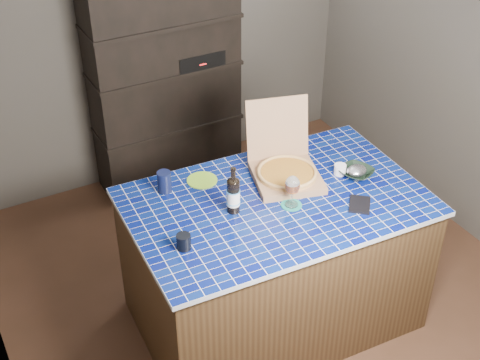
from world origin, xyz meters
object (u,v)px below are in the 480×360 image
kitchen_island (274,261)px  pizza_box (286,170)px  wine_glass (292,186)px  bowl (357,173)px  dvd_case (360,204)px  mead_bottle (233,195)px

kitchen_island → pizza_box: bearing=47.9°
pizza_box → wine_glass: pizza_box is taller
wine_glass → bowl: size_ratio=0.99×
dvd_case → bowl: bearing=96.9°
pizza_box → bowl: (0.41, -0.19, -0.04)m
mead_bottle → dvd_case: size_ratio=1.78×
kitchen_island → pizza_box: (0.17, 0.17, 0.55)m
wine_glass → bowl: (0.53, 0.07, -0.12)m
kitchen_island → dvd_case: dvd_case is taller
kitchen_island → dvd_case: size_ratio=10.76×
pizza_box → dvd_case: (0.24, -0.45, -0.06)m
wine_glass → bowl: wine_glass is taller
kitchen_island → mead_bottle: (-0.28, 0.03, 0.61)m
dvd_case → bowl: (0.17, 0.26, 0.02)m
kitchen_island → pizza_box: 0.60m
pizza_box → dvd_case: 0.51m
mead_bottle → dvd_case: bearing=-24.4°
pizza_box → dvd_case: bearing=-46.6°
pizza_box → wine_glass: (-0.12, -0.26, 0.08)m
pizza_box → mead_bottle: (-0.45, -0.14, 0.06)m
bowl → dvd_case: bearing=-123.1°
bowl → wine_glass: bearing=-172.7°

